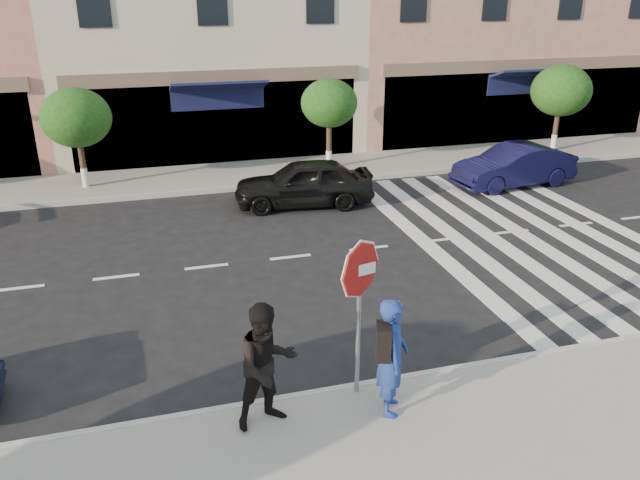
# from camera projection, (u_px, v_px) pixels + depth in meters

# --- Properties ---
(ground) EXTENTS (120.00, 120.00, 0.00)m
(ground) POSITION_uv_depth(u_px,v_px,m) (341.00, 343.00, 11.39)
(ground) COLOR black
(ground) RESTS_ON ground
(sidewalk_far) EXTENTS (60.00, 3.00, 0.15)m
(sidewalk_far) POSITION_uv_depth(u_px,v_px,m) (243.00, 175.00, 21.14)
(sidewalk_far) COLOR gray
(sidewalk_far) RESTS_ON ground
(building_centre) EXTENTS (11.00, 9.00, 11.00)m
(building_centre) POSITION_uv_depth(u_px,v_px,m) (198.00, 0.00, 24.28)
(building_centre) COLOR beige
(building_centre) RESTS_ON ground
(street_tree_wb) EXTENTS (2.10, 2.10, 3.06)m
(street_tree_wb) POSITION_uv_depth(u_px,v_px,m) (76.00, 118.00, 18.84)
(street_tree_wb) COLOR #473323
(street_tree_wb) RESTS_ON sidewalk_far
(street_tree_c) EXTENTS (1.90, 1.90, 3.04)m
(street_tree_c) POSITION_uv_depth(u_px,v_px,m) (329.00, 104.00, 20.86)
(street_tree_c) COLOR #473323
(street_tree_c) RESTS_ON sidewalk_far
(street_tree_ea) EXTENTS (2.20, 2.20, 3.19)m
(street_tree_ea) POSITION_uv_depth(u_px,v_px,m) (561.00, 91.00, 23.13)
(street_tree_ea) COLOR #473323
(street_tree_ea) RESTS_ON sidewalk_far
(stop_sign) EXTENTS (0.89, 0.23, 2.57)m
(stop_sign) POSITION_uv_depth(u_px,v_px,m) (360.00, 285.00, 9.07)
(stop_sign) COLOR gray
(stop_sign) RESTS_ON sidewalk_near
(photographer) EXTENTS (0.64, 0.78, 1.85)m
(photographer) POSITION_uv_depth(u_px,v_px,m) (392.00, 356.00, 9.02)
(photographer) COLOR navy
(photographer) RESTS_ON sidewalk_near
(walker) EXTENTS (1.08, 0.93, 1.92)m
(walker) POSITION_uv_depth(u_px,v_px,m) (267.00, 366.00, 8.74)
(walker) COLOR black
(walker) RESTS_ON sidewalk_near
(car_far_mid) EXTENTS (4.19, 2.10, 1.37)m
(car_far_mid) POSITION_uv_depth(u_px,v_px,m) (304.00, 183.00, 18.21)
(car_far_mid) COLOR black
(car_far_mid) RESTS_ON ground
(car_far_right) EXTENTS (4.15, 1.84, 1.32)m
(car_far_right) POSITION_uv_depth(u_px,v_px,m) (514.00, 166.00, 19.99)
(car_far_right) COLOR black
(car_far_right) RESTS_ON ground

